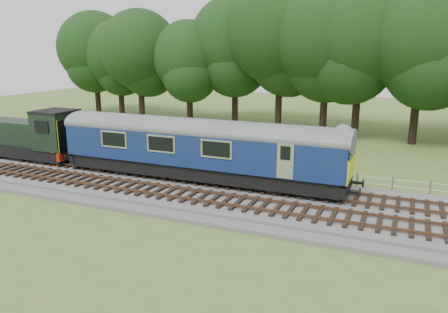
% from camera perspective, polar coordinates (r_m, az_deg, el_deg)
% --- Properties ---
extents(ground, '(120.00, 120.00, 0.00)m').
position_cam_1_polar(ground, '(24.80, 1.73, -5.51)').
color(ground, '#466A27').
rests_on(ground, ground).
extents(ballast, '(70.00, 7.00, 0.35)m').
position_cam_1_polar(ballast, '(24.74, 1.73, -5.13)').
color(ballast, '#4C4C4F').
rests_on(ballast, ground).
extents(track_north, '(67.20, 2.40, 0.21)m').
position_cam_1_polar(track_north, '(25.91, 2.87, -3.70)').
color(track_north, black).
rests_on(track_north, ballast).
extents(track_south, '(67.20, 2.40, 0.21)m').
position_cam_1_polar(track_south, '(23.27, 0.28, -5.75)').
color(track_south, black).
rests_on(track_south, ballast).
extents(fence, '(64.00, 0.12, 1.00)m').
position_cam_1_polar(fence, '(28.84, 5.01, -2.77)').
color(fence, '#6B6054').
rests_on(fence, ground).
extents(tree_line, '(70.00, 8.00, 18.00)m').
position_cam_1_polar(tree_line, '(45.37, 11.98, 3.09)').
color(tree_line, black).
rests_on(tree_line, ground).
extents(dmu_railcar, '(18.05, 2.86, 3.88)m').
position_cam_1_polar(dmu_railcar, '(26.53, -3.30, 1.61)').
color(dmu_railcar, black).
rests_on(dmu_railcar, ground).
extents(shunter_loco, '(8.92, 2.60, 3.38)m').
position_cam_1_polar(shunter_loco, '(35.05, -24.16, 2.36)').
color(shunter_loco, black).
rests_on(shunter_loco, ground).
extents(worker, '(0.68, 0.47, 1.82)m').
position_cam_1_polar(worker, '(32.09, -21.31, 0.35)').
color(worker, '#E65D0C').
rests_on(worker, ballast).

